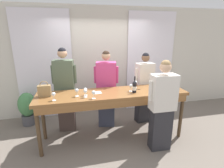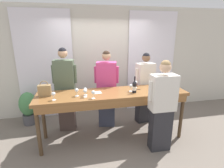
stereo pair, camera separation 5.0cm
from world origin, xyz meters
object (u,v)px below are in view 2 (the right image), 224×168
(potted_plant, at_px, (28,107))
(wine_glass_front_right, at_px, (85,90))
(tasting_bar, at_px, (113,97))
(wine_bottle, at_px, (134,87))
(handbag, at_px, (45,90))
(wine_glass_center_right, at_px, (77,91))
(guest_pink_top, at_px, (107,90))
(guest_olive_jacket, at_px, (66,90))
(wine_glass_center_left, at_px, (171,85))
(host_pouring, at_px, (162,107))
(wine_glass_back_mid, at_px, (159,84))
(wine_glass_center_mid, at_px, (131,86))
(wine_glass_front_left, at_px, (136,83))
(guest_cream_sweater, at_px, (144,88))
(wine_glass_back_right, at_px, (53,94))
(wine_glass_back_left, at_px, (93,93))
(wine_glass_front_mid, at_px, (85,91))

(potted_plant, bearing_deg, wine_glass_front_right, -39.17)
(tasting_bar, xyz_separation_m, wine_bottle, (0.41, -0.08, 0.22))
(handbag, height_order, wine_glass_center_right, handbag)
(guest_pink_top, bearing_deg, wine_glass_front_right, -130.39)
(guest_olive_jacket, distance_m, potted_plant, 1.15)
(wine_glass_center_left, distance_m, host_pouring, 0.65)
(wine_glass_back_mid, bearing_deg, guest_olive_jacket, 163.25)
(wine_glass_center_mid, relative_size, wine_glass_back_mid, 1.00)
(wine_glass_front_left, xyz_separation_m, guest_cream_sweater, (0.36, 0.37, -0.26))
(handbag, relative_size, wine_glass_front_right, 1.94)
(handbag, distance_m, wine_glass_front_right, 0.74)
(tasting_bar, height_order, wine_glass_center_right, wine_glass_center_right)
(host_pouring, bearing_deg, guest_pink_top, 126.75)
(wine_glass_front_right, bearing_deg, guest_pink_top, 49.61)
(wine_glass_front_right, xyz_separation_m, wine_glass_back_mid, (1.51, 0.03, -0.00))
(wine_glass_back_mid, bearing_deg, guest_cream_sweater, 97.44)
(tasting_bar, relative_size, wine_glass_back_right, 19.57)
(wine_glass_back_mid, bearing_deg, wine_bottle, -171.60)
(wine_bottle, height_order, wine_glass_center_right, wine_bottle)
(wine_glass_front_left, bearing_deg, guest_cream_sweater, 45.64)
(wine_glass_center_mid, relative_size, wine_glass_back_left, 1.00)
(wine_glass_back_right, distance_m, host_pouring, 1.93)
(wine_glass_front_right, height_order, wine_glass_back_mid, same)
(tasting_bar, height_order, wine_glass_back_right, wine_glass_back_right)
(wine_glass_back_right, xyz_separation_m, potted_plant, (-0.76, 1.20, -0.69))
(wine_glass_front_mid, xyz_separation_m, wine_glass_back_mid, (1.52, 0.13, 0.00))
(wine_glass_back_mid, bearing_deg, guest_pink_top, 150.12)
(wine_glass_back_left, bearing_deg, tasting_bar, 29.30)
(handbag, height_order, guest_cream_sweater, guest_cream_sweater)
(tasting_bar, relative_size, guest_pink_top, 1.65)
(wine_glass_back_mid, bearing_deg, wine_glass_front_left, 154.48)
(wine_glass_center_left, relative_size, guest_cream_sweater, 0.09)
(wine_glass_center_left, bearing_deg, wine_glass_back_right, -177.81)
(tasting_bar, relative_size, wine_glass_center_left, 19.57)
(wine_glass_front_left, bearing_deg, wine_glass_back_right, -167.18)
(tasting_bar, xyz_separation_m, wine_glass_front_right, (-0.54, -0.03, 0.21))
(wine_glass_center_left, relative_size, wine_glass_center_right, 1.00)
(wine_glass_front_right, relative_size, guest_olive_jacket, 0.08)
(wine_glass_back_right, relative_size, guest_olive_jacket, 0.08)
(wine_glass_back_mid, bearing_deg, tasting_bar, -179.89)
(potted_plant, bearing_deg, wine_bottle, -26.43)
(tasting_bar, distance_m, wine_glass_back_left, 0.51)
(wine_glass_center_left, bearing_deg, host_pouring, -132.86)
(tasting_bar, height_order, wine_bottle, wine_bottle)
(tasting_bar, xyz_separation_m, wine_glass_back_right, (-1.09, -0.16, 0.21))
(handbag, relative_size, wine_glass_front_mid, 1.94)
(wine_glass_front_left, distance_m, wine_glass_center_mid, 0.27)
(tasting_bar, height_order, handbag, handbag)
(handbag, distance_m, wine_glass_center_mid, 1.64)
(wine_glass_center_left, height_order, wine_glass_back_mid, same)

